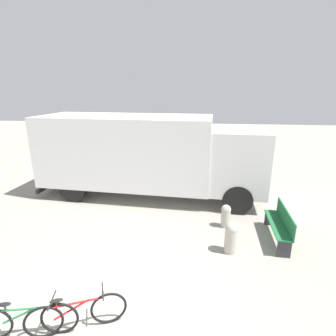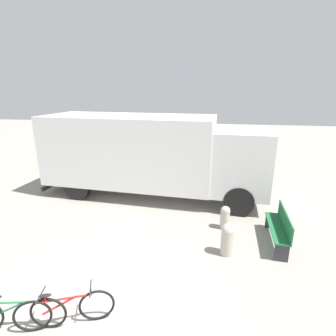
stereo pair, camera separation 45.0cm
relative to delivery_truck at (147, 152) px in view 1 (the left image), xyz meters
The scene contains 7 objects.
ground_plane 6.62m from the delivery_truck, 87.40° to the right, with size 60.00×60.00×0.00m, color gray.
delivery_truck is the anchor object (origin of this frame).
park_bench 5.36m from the delivery_truck, 33.70° to the right, with size 0.49×1.81×0.95m.
bicycle_near 6.79m from the delivery_truck, 97.66° to the right, with size 1.71×0.53×0.74m.
bicycle_middle 6.51m from the delivery_truck, 90.72° to the right, with size 1.63×0.74×0.74m.
bollard_near_bench 4.84m from the delivery_truck, 51.66° to the right, with size 0.34×0.34×0.87m.
bollard_far_bench 3.94m from the delivery_truck, 38.60° to the right, with size 0.30×0.30×0.74m.
Camera 1 is at (1.65, -3.45, 4.14)m, focal length 28.00 mm.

